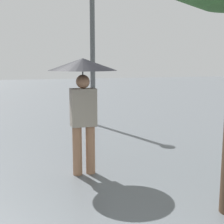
# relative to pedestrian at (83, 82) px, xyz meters

# --- Properties ---
(pedestrian) EXTENTS (1.01, 1.01, 1.76)m
(pedestrian) POSITION_rel_pedestrian_xyz_m (0.00, 0.00, 0.00)
(pedestrian) COLOR #9E7051
(pedestrian) RESTS_ON ground_plane
(street_lamp) EXTENTS (0.28, 0.28, 3.90)m
(street_lamp) POSITION_rel_pedestrian_xyz_m (1.05, 3.69, 0.94)
(street_lamp) COLOR #515456
(street_lamp) RESTS_ON ground_plane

